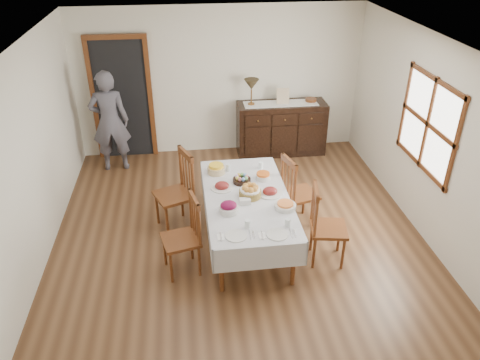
{
  "coord_description": "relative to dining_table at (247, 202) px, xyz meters",
  "views": [
    {
      "loc": [
        -0.63,
        -4.97,
        3.86
      ],
      "look_at": [
        0.0,
        0.1,
        0.95
      ],
      "focal_mm": 35.0,
      "sensor_mm": 36.0,
      "label": 1
    }
  ],
  "objects": [
    {
      "name": "ground",
      "position": [
        -0.09,
        -0.07,
        -0.63
      ],
      "size": [
        6.0,
        6.0,
        0.0
      ],
      "primitive_type": "plane",
      "color": "brown"
    },
    {
      "name": "room_shell",
      "position": [
        -0.23,
        0.35,
        1.01
      ],
      "size": [
        5.02,
        6.02,
        2.65
      ],
      "color": "silver",
      "rests_on": "ground"
    },
    {
      "name": "dining_table",
      "position": [
        0.0,
        0.0,
        0.0
      ],
      "size": [
        1.09,
        2.11,
        0.72
      ],
      "rotation": [
        0.0,
        0.0,
        0.01
      ],
      "color": "silver",
      "rests_on": "ground"
    },
    {
      "name": "chair_left_near",
      "position": [
        -0.81,
        -0.45,
        -0.11
      ],
      "size": [
        0.51,
        0.51,
        1.03
      ],
      "rotation": [
        0.0,
        0.0,
        -1.34
      ],
      "color": "#5F3016",
      "rests_on": "ground"
    },
    {
      "name": "chair_left_far",
      "position": [
        -0.89,
        0.52,
        -0.06
      ],
      "size": [
        0.61,
        0.61,
        1.13
      ],
      "rotation": [
        0.0,
        0.0,
        -1.18
      ],
      "color": "#5F3016",
      "rests_on": "ground"
    },
    {
      "name": "chair_right_near",
      "position": [
        0.9,
        -0.47,
        -0.1
      ],
      "size": [
        0.51,
        0.51,
        1.05
      ],
      "rotation": [
        0.0,
        0.0,
        1.4
      ],
      "color": "#5F3016",
      "rests_on": "ground"
    },
    {
      "name": "chair_right_far",
      "position": [
        0.74,
        0.36,
        -0.1
      ],
      "size": [
        0.54,
        0.54,
        1.06
      ],
      "rotation": [
        0.0,
        0.0,
        1.83
      ],
      "color": "#5F3016",
      "rests_on": "ground"
    },
    {
      "name": "sideboard",
      "position": [
        0.99,
        2.65,
        -0.16
      ],
      "size": [
        1.58,
        0.57,
        0.95
      ],
      "color": "black",
      "rests_on": "ground"
    },
    {
      "name": "person",
      "position": [
        -1.97,
        2.39,
        0.29
      ],
      "size": [
        0.6,
        0.4,
        1.85
      ],
      "primitive_type": "imported",
      "rotation": [
        0.0,
        0.0,
        3.2
      ],
      "color": "#52505B",
      "rests_on": "ground"
    },
    {
      "name": "bread_basket",
      "position": [
        0.04,
        -0.01,
        0.17
      ],
      "size": [
        0.28,
        0.28,
        0.17
      ],
      "color": "olive",
      "rests_on": "dining_table"
    },
    {
      "name": "egg_basket",
      "position": [
        -0.02,
        0.37,
        0.13
      ],
      "size": [
        0.24,
        0.24,
        0.11
      ],
      "color": "black",
      "rests_on": "dining_table"
    },
    {
      "name": "ham_platter_a",
      "position": [
        -0.3,
        0.24,
        0.12
      ],
      "size": [
        0.3,
        0.3,
        0.11
      ],
      "color": "silver",
      "rests_on": "dining_table"
    },
    {
      "name": "ham_platter_b",
      "position": [
        0.3,
        0.03,
        0.12
      ],
      "size": [
        0.32,
        0.32,
        0.11
      ],
      "color": "silver",
      "rests_on": "dining_table"
    },
    {
      "name": "beet_bowl",
      "position": [
        -0.27,
        -0.33,
        0.15
      ],
      "size": [
        0.24,
        0.24,
        0.15
      ],
      "color": "silver",
      "rests_on": "dining_table"
    },
    {
      "name": "carrot_bowl",
      "position": [
        0.28,
        0.42,
        0.13
      ],
      "size": [
        0.2,
        0.2,
        0.1
      ],
      "color": "silver",
      "rests_on": "dining_table"
    },
    {
      "name": "pineapple_bowl",
      "position": [
        -0.34,
        0.67,
        0.15
      ],
      "size": [
        0.25,
        0.25,
        0.13
      ],
      "color": "#CDB581",
      "rests_on": "dining_table"
    },
    {
      "name": "casserole_dish",
      "position": [
        0.43,
        -0.33,
        0.12
      ],
      "size": [
        0.27,
        0.27,
        0.08
      ],
      "color": "silver",
      "rests_on": "dining_table"
    },
    {
      "name": "butter_dish",
      "position": [
        -0.05,
        -0.17,
        0.12
      ],
      "size": [
        0.14,
        0.09,
        0.07
      ],
      "color": "silver",
      "rests_on": "dining_table"
    },
    {
      "name": "setting_left",
      "position": [
        -0.19,
        -0.78,
        0.11
      ],
      "size": [
        0.42,
        0.31,
        0.1
      ],
      "color": "silver",
      "rests_on": "dining_table"
    },
    {
      "name": "setting_right",
      "position": [
        0.27,
        -0.81,
        0.11
      ],
      "size": [
        0.42,
        0.31,
        0.1
      ],
      "color": "silver",
      "rests_on": "dining_table"
    },
    {
      "name": "glass_far_a",
      "position": [
        -0.17,
        0.7,
        0.14
      ],
      "size": [
        0.06,
        0.06,
        0.11
      ],
      "color": "white",
      "rests_on": "dining_table"
    },
    {
      "name": "glass_far_b",
      "position": [
        0.3,
        0.72,
        0.14
      ],
      "size": [
        0.06,
        0.06,
        0.1
      ],
      "color": "white",
      "rests_on": "dining_table"
    },
    {
      "name": "runner",
      "position": [
        0.96,
        2.64,
        0.32
      ],
      "size": [
        1.3,
        0.35,
        0.01
      ],
      "color": "white",
      "rests_on": "sideboard"
    },
    {
      "name": "table_lamp",
      "position": [
        0.44,
        2.66,
        0.67
      ],
      "size": [
        0.26,
        0.26,
        0.46
      ],
      "color": "brown",
      "rests_on": "sideboard"
    },
    {
      "name": "picture_frame",
      "position": [
        0.99,
        2.64,
        0.46
      ],
      "size": [
        0.22,
        0.08,
        0.28
      ],
      "color": "#CAB08E",
      "rests_on": "sideboard"
    },
    {
      "name": "deco_bowl",
      "position": [
        1.51,
        2.68,
        0.35
      ],
      "size": [
        0.2,
        0.2,
        0.06
      ],
      "color": "#5F3016",
      "rests_on": "sideboard"
    }
  ]
}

